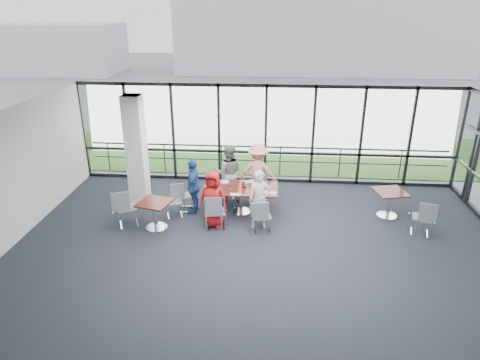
# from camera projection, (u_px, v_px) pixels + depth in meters

# --- Properties ---
(floor) EXTENTS (12.00, 10.00, 0.02)m
(floor) POSITION_uv_depth(u_px,v_px,m) (259.00, 266.00, 9.64)
(floor) COLOR #222730
(floor) RESTS_ON ground
(ceiling) EXTENTS (12.00, 10.00, 0.04)m
(ceiling) POSITION_uv_depth(u_px,v_px,m) (261.00, 128.00, 8.42)
(ceiling) COLOR white
(ceiling) RESTS_ON ground
(curtain_wall_back) EXTENTS (12.00, 0.10, 3.20)m
(curtain_wall_back) POSITION_uv_depth(u_px,v_px,m) (266.00, 135.00, 13.64)
(curtain_wall_back) COLOR white
(curtain_wall_back) RESTS_ON ground
(exit_door) EXTENTS (0.12, 1.60, 2.10)m
(exit_door) POSITION_uv_depth(u_px,v_px,m) (473.00, 170.00, 12.25)
(exit_door) COLOR black
(exit_door) RESTS_ON ground
(structural_column) EXTENTS (0.50, 0.50, 3.20)m
(structural_column) POSITION_uv_depth(u_px,v_px,m) (136.00, 152.00, 12.06)
(structural_column) COLOR white
(structural_column) RESTS_ON ground
(apron) EXTENTS (80.00, 70.00, 0.02)m
(apron) POSITION_uv_depth(u_px,v_px,m) (268.00, 138.00, 18.86)
(apron) COLOR slate
(apron) RESTS_ON ground
(grass_strip) EXTENTS (80.00, 5.00, 0.01)m
(grass_strip) POSITION_uv_depth(u_px,v_px,m) (267.00, 152.00, 17.01)
(grass_strip) COLOR #336324
(grass_strip) RESTS_ON ground
(hangar_main) EXTENTS (24.00, 10.00, 6.00)m
(hangar_main) POSITION_uv_depth(u_px,v_px,m) (319.00, 34.00, 37.69)
(hangar_main) COLOR silver
(hangar_main) RESTS_ON ground
(hangar_aux) EXTENTS (10.00, 6.00, 4.00)m
(hangar_aux) POSITION_uv_depth(u_px,v_px,m) (59.00, 49.00, 36.03)
(hangar_aux) COLOR silver
(hangar_aux) RESTS_ON ground
(guard_rail) EXTENTS (12.00, 0.06, 0.06)m
(guard_rail) POSITION_uv_depth(u_px,v_px,m) (265.00, 161.00, 14.61)
(guard_rail) COLOR #2D2D33
(guard_rail) RESTS_ON ground
(main_table) EXTENTS (2.04, 1.13, 0.75)m
(main_table) POSITION_uv_depth(u_px,v_px,m) (241.00, 191.00, 11.88)
(main_table) COLOR #3B0D0D
(main_table) RESTS_ON ground
(side_table_left) EXTENTS (0.95, 0.95, 0.75)m
(side_table_left) POSITION_uv_depth(u_px,v_px,m) (155.00, 207.00, 11.02)
(side_table_left) COLOR #3B0D0D
(side_table_left) RESTS_ON ground
(side_table_right) EXTENTS (0.96, 0.96, 0.75)m
(side_table_right) POSITION_uv_depth(u_px,v_px,m) (390.00, 196.00, 11.65)
(side_table_right) COLOR #3B0D0D
(side_table_right) RESTS_ON ground
(diner_near_left) EXTENTS (0.81, 0.60, 1.53)m
(diner_near_left) POSITION_uv_depth(u_px,v_px,m) (213.00, 199.00, 11.09)
(diner_near_left) COLOR #B4161B
(diner_near_left) RESTS_ON ground
(diner_near_right) EXTENTS (0.62, 0.49, 1.57)m
(diner_near_right) POSITION_uv_depth(u_px,v_px,m) (259.00, 200.00, 11.01)
(diner_near_right) COLOR silver
(diner_near_right) RESTS_ON ground
(diner_far_left) EXTENTS (0.88, 0.58, 1.73)m
(diner_far_left) POSITION_uv_depth(u_px,v_px,m) (228.00, 173.00, 12.56)
(diner_far_left) COLOR slate
(diner_far_left) RESTS_ON ground
(diner_far_right) EXTENTS (1.19, 0.73, 1.73)m
(diner_far_right) POSITION_uv_depth(u_px,v_px,m) (258.00, 172.00, 12.62)
(diner_far_right) COLOR pink
(diner_far_right) RESTS_ON ground
(diner_end) EXTENTS (0.51, 0.92, 1.56)m
(diner_end) POSITION_uv_depth(u_px,v_px,m) (193.00, 186.00, 11.85)
(diner_end) COLOR #274B93
(diner_end) RESTS_ON ground
(chair_main_nl) EXTENTS (0.52, 0.52, 0.93)m
(chair_main_nl) POSITION_uv_depth(u_px,v_px,m) (216.00, 212.00, 11.09)
(chair_main_nl) COLOR slate
(chair_main_nl) RESTS_ON ground
(chair_main_nr) EXTENTS (0.51, 0.51, 0.87)m
(chair_main_nr) POSITION_uv_depth(u_px,v_px,m) (262.00, 216.00, 10.93)
(chair_main_nr) COLOR slate
(chair_main_nr) RESTS_ON ground
(chair_main_fl) EXTENTS (0.46, 0.46, 0.90)m
(chair_main_fl) POSITION_uv_depth(u_px,v_px,m) (228.00, 183.00, 12.92)
(chair_main_fl) COLOR slate
(chair_main_fl) RESTS_ON ground
(chair_main_fr) EXTENTS (0.51, 0.51, 0.87)m
(chair_main_fr) POSITION_uv_depth(u_px,v_px,m) (259.00, 185.00, 12.79)
(chair_main_fr) COLOR slate
(chair_main_fr) RESTS_ON ground
(chair_main_end) EXTENTS (0.46, 0.46, 0.89)m
(chair_main_end) POSITION_uv_depth(u_px,v_px,m) (187.00, 196.00, 12.07)
(chair_main_end) COLOR slate
(chair_main_end) RESTS_ON ground
(chair_spare_la) EXTENTS (0.64, 0.64, 1.00)m
(chair_spare_la) POSITION_uv_depth(u_px,v_px,m) (127.00, 208.00, 11.23)
(chair_spare_la) COLOR slate
(chair_spare_la) RESTS_ON ground
(chair_spare_lb) EXTENTS (0.53, 0.53, 0.86)m
(chair_spare_lb) POSITION_uv_depth(u_px,v_px,m) (174.00, 202.00, 11.73)
(chair_spare_lb) COLOR slate
(chair_spare_lb) RESTS_ON ground
(chair_spare_r) EXTENTS (0.55, 0.55, 0.90)m
(chair_spare_r) POSITION_uv_depth(u_px,v_px,m) (422.00, 218.00, 10.82)
(chair_spare_r) COLOR slate
(chair_spare_r) RESTS_ON ground
(plate_nl) EXTENTS (0.28, 0.28, 0.01)m
(plate_nl) POSITION_uv_depth(u_px,v_px,m) (217.00, 192.00, 11.51)
(plate_nl) COLOR white
(plate_nl) RESTS_ON main_table
(plate_nr) EXTENTS (0.24, 0.24, 0.01)m
(plate_nr) POSITION_uv_depth(u_px,v_px,m) (261.00, 193.00, 11.50)
(plate_nr) COLOR white
(plate_nr) RESTS_ON main_table
(plate_fl) EXTENTS (0.25, 0.25, 0.01)m
(plate_fl) POSITION_uv_depth(u_px,v_px,m) (225.00, 182.00, 12.20)
(plate_fl) COLOR white
(plate_fl) RESTS_ON main_table
(plate_fr) EXTENTS (0.24, 0.24, 0.01)m
(plate_fr) POSITION_uv_depth(u_px,v_px,m) (260.00, 183.00, 12.13)
(plate_fr) COLOR white
(plate_fr) RESTS_ON main_table
(plate_end) EXTENTS (0.25, 0.25, 0.01)m
(plate_end) POSITION_uv_depth(u_px,v_px,m) (210.00, 186.00, 11.90)
(plate_end) COLOR white
(plate_end) RESTS_ON main_table
(tumbler_a) EXTENTS (0.07, 0.07, 0.14)m
(tumbler_a) POSITION_uv_depth(u_px,v_px,m) (230.00, 189.00, 11.57)
(tumbler_a) COLOR white
(tumbler_a) RESTS_ON main_table
(tumbler_b) EXTENTS (0.06, 0.06, 0.13)m
(tumbler_b) POSITION_uv_depth(u_px,v_px,m) (253.00, 188.00, 11.65)
(tumbler_b) COLOR white
(tumbler_b) RESTS_ON main_table
(tumbler_c) EXTENTS (0.07, 0.07, 0.14)m
(tumbler_c) POSITION_uv_depth(u_px,v_px,m) (244.00, 181.00, 12.07)
(tumbler_c) COLOR white
(tumbler_c) RESTS_ON main_table
(tumbler_d) EXTENTS (0.07, 0.07, 0.15)m
(tumbler_d) POSITION_uv_depth(u_px,v_px,m) (213.00, 186.00, 11.76)
(tumbler_d) COLOR white
(tumbler_d) RESTS_ON main_table
(menu_a) EXTENTS (0.28, 0.21, 0.00)m
(menu_a) POSITION_uv_depth(u_px,v_px,m) (235.00, 194.00, 11.41)
(menu_a) COLOR beige
(menu_a) RESTS_ON main_table
(menu_b) EXTENTS (0.39, 0.34, 0.00)m
(menu_b) POSITION_uv_depth(u_px,v_px,m) (270.00, 192.00, 11.53)
(menu_b) COLOR beige
(menu_b) RESTS_ON main_table
(menu_c) EXTENTS (0.36, 0.32, 0.00)m
(menu_c) POSITION_uv_depth(u_px,v_px,m) (249.00, 181.00, 12.24)
(menu_c) COLOR beige
(menu_c) RESTS_ON main_table
(condiment_caddy) EXTENTS (0.10, 0.07, 0.04)m
(condiment_caddy) POSITION_uv_depth(u_px,v_px,m) (244.00, 187.00, 11.84)
(condiment_caddy) COLOR black
(condiment_caddy) RESTS_ON main_table
(ketchup_bottle) EXTENTS (0.06, 0.06, 0.18)m
(ketchup_bottle) POSITION_uv_depth(u_px,v_px,m) (243.00, 185.00, 11.79)
(ketchup_bottle) COLOR #980A05
(ketchup_bottle) RESTS_ON main_table
(green_bottle) EXTENTS (0.05, 0.05, 0.20)m
(green_bottle) POSITION_uv_depth(u_px,v_px,m) (244.00, 184.00, 11.81)
(green_bottle) COLOR #206E28
(green_bottle) RESTS_ON main_table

